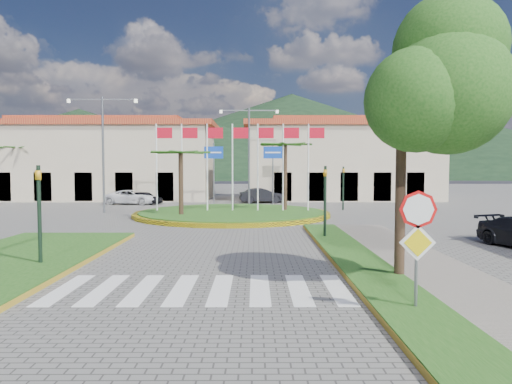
{
  "coord_description": "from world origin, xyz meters",
  "views": [
    {
      "loc": [
        1.47,
        -7.56,
        3.13
      ],
      "look_at": [
        1.51,
        8.0,
        2.29
      ],
      "focal_mm": 32.0,
      "sensor_mm": 36.0,
      "label": 1
    }
  ],
  "objects_px": {
    "roundabout_island": "(232,213)",
    "car_dark_b": "(262,196)",
    "car_dark_a": "(145,198)",
    "deciduous_tree": "(402,93)",
    "white_van": "(132,197)",
    "stop_sign": "(418,231)"
  },
  "relations": [
    {
      "from": "stop_sign",
      "to": "car_dark_b",
      "type": "distance_m",
      "value": 30.84
    },
    {
      "from": "roundabout_island",
      "to": "white_van",
      "type": "height_order",
      "value": "roundabout_island"
    },
    {
      "from": "stop_sign",
      "to": "car_dark_a",
      "type": "xyz_separation_m",
      "value": [
        -12.9,
        29.54,
        -1.24
      ]
    },
    {
      "from": "car_dark_b",
      "to": "stop_sign",
      "type": "bearing_deg",
      "value": 176.35
    },
    {
      "from": "deciduous_tree",
      "to": "car_dark_a",
      "type": "relative_size",
      "value": 2.1
    },
    {
      "from": "white_van",
      "to": "roundabout_island",
      "type": "bearing_deg",
      "value": -129.15
    },
    {
      "from": "deciduous_tree",
      "to": "white_van",
      "type": "relative_size",
      "value": 1.55
    },
    {
      "from": "deciduous_tree",
      "to": "white_van",
      "type": "xyz_separation_m",
      "value": [
        -14.53,
        26.17,
        -4.57
      ]
    },
    {
      "from": "car_dark_a",
      "to": "car_dark_b",
      "type": "bearing_deg",
      "value": -61.86
    },
    {
      "from": "stop_sign",
      "to": "car_dark_a",
      "type": "bearing_deg",
      "value": 113.59
    },
    {
      "from": "roundabout_island",
      "to": "white_van",
      "type": "bearing_deg",
      "value": 134.59
    },
    {
      "from": "roundabout_island",
      "to": "car_dark_b",
      "type": "bearing_deg",
      "value": 78.73
    },
    {
      "from": "deciduous_tree",
      "to": "white_van",
      "type": "distance_m",
      "value": 30.28
    },
    {
      "from": "stop_sign",
      "to": "deciduous_tree",
      "type": "distance_m",
      "value": 4.59
    },
    {
      "from": "car_dark_b",
      "to": "roundabout_island",
      "type": "bearing_deg",
      "value": 159.92
    },
    {
      "from": "roundabout_island",
      "to": "car_dark_a",
      "type": "xyz_separation_m",
      "value": [
        -8.0,
        9.5,
        0.37
      ]
    },
    {
      "from": "roundabout_island",
      "to": "stop_sign",
      "type": "relative_size",
      "value": 4.79
    },
    {
      "from": "white_van",
      "to": "deciduous_tree",
      "type": "bearing_deg",
      "value": -144.7
    },
    {
      "from": "roundabout_island",
      "to": "white_van",
      "type": "relative_size",
      "value": 2.89
    },
    {
      "from": "roundabout_island",
      "to": "car_dark_b",
      "type": "distance_m",
      "value": 10.88
    },
    {
      "from": "roundabout_island",
      "to": "deciduous_tree",
      "type": "xyz_separation_m",
      "value": [
        5.5,
        -17.0,
        5.0
      ]
    },
    {
      "from": "car_dark_a",
      "to": "car_dark_b",
      "type": "relative_size",
      "value": 0.82
    }
  ]
}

